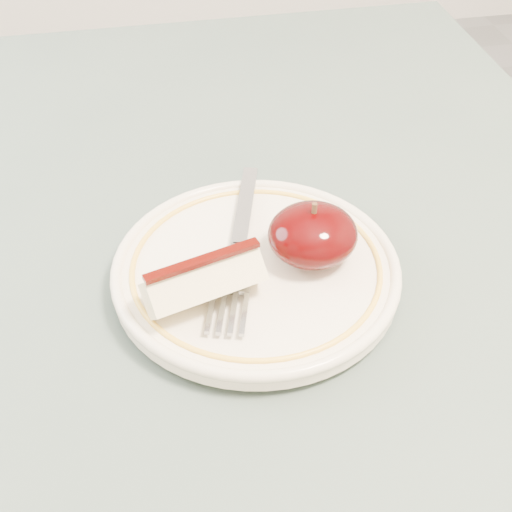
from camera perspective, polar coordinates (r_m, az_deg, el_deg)
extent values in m
cylinder|color=brown|center=(1.18, 9.79, 0.30)|extent=(0.05, 0.05, 0.71)
cube|color=#47574E|center=(0.58, -11.35, -2.68)|extent=(0.90, 0.90, 0.04)
cylinder|color=#ECE2C6|center=(0.54, 0.00, -1.97)|extent=(0.12, 0.12, 0.01)
cylinder|color=#ECE2C6|center=(0.54, 0.00, -1.28)|extent=(0.21, 0.21, 0.01)
torus|color=#ECE2C6|center=(0.53, 0.00, -0.88)|extent=(0.22, 0.22, 0.01)
torus|color=yellow|center=(0.53, 0.00, -0.77)|extent=(0.19, 0.19, 0.00)
ellipsoid|color=black|center=(0.53, 4.55, 1.72)|extent=(0.07, 0.06, 0.04)
cylinder|color=#472D19|center=(0.51, 4.69, 3.71)|extent=(0.00, 0.00, 0.01)
cube|color=beige|center=(0.49, -4.18, -2.09)|extent=(0.09, 0.06, 0.04)
cube|color=#350401|center=(0.48, -4.30, -0.36)|extent=(0.08, 0.03, 0.00)
cube|color=gray|center=(0.58, -0.88, 4.11)|extent=(0.04, 0.10, 0.00)
cube|color=gray|center=(0.53, -1.56, -0.08)|extent=(0.02, 0.03, 0.00)
cube|color=gray|center=(0.51, -1.88, -2.05)|extent=(0.03, 0.03, 0.00)
cube|color=gray|center=(0.49, -0.92, -4.62)|extent=(0.01, 0.04, 0.00)
cube|color=gray|center=(0.49, -1.83, -4.56)|extent=(0.01, 0.04, 0.00)
cube|color=gray|center=(0.49, -2.74, -4.50)|extent=(0.01, 0.04, 0.00)
cube|color=gray|center=(0.49, -3.64, -4.44)|extent=(0.01, 0.04, 0.00)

